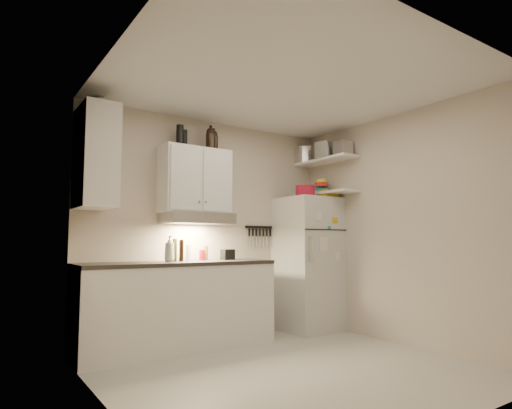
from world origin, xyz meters
TOP-DOWN VIEW (x-y plane):
  - floor at (0.00, 0.00)m, footprint 3.20×3.00m
  - ceiling at (0.00, 0.00)m, footprint 3.20×3.00m
  - back_wall at (0.00, 1.51)m, footprint 3.20×0.02m
  - left_wall at (-1.61, 0.00)m, footprint 0.02×3.00m
  - right_wall at (1.61, 0.00)m, footprint 0.02×3.00m
  - base_cabinet at (-0.55, 1.20)m, footprint 2.10×0.60m
  - countertop at (-0.55, 1.20)m, footprint 2.10×0.62m
  - upper_cabinet at (-0.30, 1.33)m, footprint 0.80×0.33m
  - side_cabinet at (-1.44, 1.20)m, footprint 0.33×0.55m
  - range_hood at (-0.30, 1.27)m, footprint 0.76×0.46m
  - fridge at (1.25, 1.16)m, footprint 0.70×0.68m
  - shelf_hi at (1.45, 1.02)m, footprint 0.30×0.95m
  - shelf_lo at (1.45, 1.02)m, footprint 0.30×0.95m
  - knife_strip at (0.70, 1.49)m, footprint 0.42×0.02m
  - dutch_oven at (1.12, 1.05)m, footprint 0.31×0.31m
  - book_stack at (1.44, 1.03)m, footprint 0.25×0.30m
  - spice_jar at (1.26, 1.04)m, footprint 0.06×0.06m
  - stock_pot at (1.43, 1.40)m, footprint 0.33×0.33m
  - tin_a at (1.37, 0.95)m, footprint 0.25×0.23m
  - tin_b at (1.48, 0.73)m, footprint 0.20×0.20m
  - bowl_teal at (1.45, 1.20)m, footprint 0.22×0.22m
  - bowl_orange at (1.44, 1.10)m, footprint 0.17×0.17m
  - bowl_yellow at (1.44, 1.10)m, footprint 0.14×0.14m
  - plates at (1.46, 1.10)m, footprint 0.25×0.25m
  - growler_a at (-0.13, 1.28)m, footprint 0.11×0.11m
  - growler_b at (-0.08, 1.30)m, footprint 0.12×0.12m
  - thermos_a at (-0.42, 1.39)m, footprint 0.08×0.08m
  - thermos_b at (-0.51, 1.30)m, footprint 0.10×0.10m
  - side_jar at (-1.38, 1.32)m, footprint 0.13×0.13m
  - soap_bottle at (-0.65, 1.22)m, footprint 0.13×0.13m
  - pepper_mill at (-0.15, 1.34)m, footprint 0.06×0.06m
  - oil_bottle at (-0.56, 1.27)m, footprint 0.05×0.05m
  - vinegar_bottle at (-0.51, 1.23)m, footprint 0.06×0.06m
  - clear_bottle at (-0.36, 1.36)m, footprint 0.08×0.08m
  - red_jar at (-0.21, 1.32)m, footprint 0.08×0.08m
  - caddy at (0.11, 1.28)m, footprint 0.15×0.11m

SIDE VIEW (x-z plane):
  - floor at x=0.00m, z-range -0.02..0.00m
  - base_cabinet at x=-0.55m, z-range 0.00..0.88m
  - fridge at x=1.25m, z-range 0.00..1.70m
  - countertop at x=-0.55m, z-range 0.88..0.92m
  - red_jar at x=-0.21m, z-range 0.92..1.04m
  - caddy at x=0.11m, z-range 0.92..1.04m
  - pepper_mill at x=-0.15m, z-range 0.92..1.08m
  - clear_bottle at x=-0.36m, z-range 0.92..1.10m
  - vinegar_bottle at x=-0.51m, z-range 0.92..1.15m
  - oil_bottle at x=-0.56m, z-range 0.92..1.16m
  - soap_bottle at x=-0.65m, z-range 0.92..1.22m
  - back_wall at x=0.00m, z-range 0.00..2.60m
  - left_wall at x=-1.61m, z-range 0.00..2.60m
  - right_wall at x=1.61m, z-range 0.00..2.60m
  - knife_strip at x=0.70m, z-range 1.31..1.33m
  - range_hood at x=-0.30m, z-range 1.33..1.45m
  - spice_jar at x=1.26m, z-range 1.70..1.79m
  - book_stack at x=1.44m, z-range 1.70..1.80m
  - shelf_lo at x=1.45m, z-range 1.75..1.77m
  - dutch_oven at x=1.12m, z-range 1.70..1.84m
  - plates at x=1.46m, z-range 1.77..1.83m
  - bowl_teal at x=1.45m, z-range 1.77..1.86m
  - upper_cabinet at x=-0.30m, z-range 1.45..2.20m
  - bowl_orange at x=1.44m, z-range 1.86..1.91m
  - bowl_yellow at x=1.44m, z-range 1.91..1.96m
  - side_cabinet at x=-1.44m, z-range 1.45..2.45m
  - shelf_hi at x=1.45m, z-range 2.19..2.22m
  - thermos_a at x=-0.42m, z-range 2.20..2.41m
  - tin_b at x=1.48m, z-range 2.21..2.40m
  - tin_a at x=1.37m, z-range 2.21..2.42m
  - thermos_b at x=-0.51m, z-range 2.20..2.44m
  - growler_b at x=-0.08m, z-range 2.20..2.45m
  - stock_pot at x=1.43m, z-range 2.21..2.43m
  - growler_a at x=-0.13m, z-range 2.20..2.47m
  - side_jar at x=-1.38m, z-range 2.45..2.59m
  - ceiling at x=0.00m, z-range 2.60..2.62m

